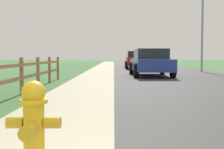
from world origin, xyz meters
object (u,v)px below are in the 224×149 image
fire_hydrant (34,127)px  street_lamp (204,22)px  parked_suv_blue (150,62)px  parked_car_red (137,60)px  parked_car_white (139,59)px

fire_hydrant → street_lamp: (6.99, 19.22, 2.99)m
parked_suv_blue → street_lamp: street_lamp is taller
parked_car_red → parked_car_white: bearing=84.1°
parked_car_white → street_lamp: size_ratio=0.77×
fire_hydrant → street_lamp: street_lamp is taller
parked_suv_blue → parked_car_white: (0.78, 17.80, 0.01)m
parked_suv_blue → parked_car_red: bearing=90.1°
street_lamp → parked_car_red: bearing=128.1°
parked_car_red → parked_car_white: (0.79, 7.60, 0.02)m
parked_car_red → street_lamp: (4.27, -5.44, 2.70)m
parked_car_red → street_lamp: 7.43m
fire_hydrant → street_lamp: 20.67m
street_lamp → fire_hydrant: bearing=-110.0°
fire_hydrant → parked_car_white: parked_car_white is taller
parked_car_white → street_lamp: street_lamp is taller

